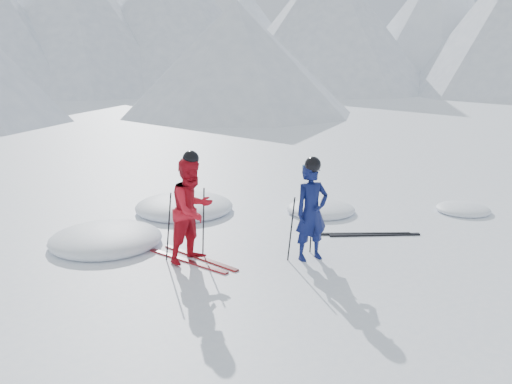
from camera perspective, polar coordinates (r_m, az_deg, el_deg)
ground at (r=9.96m, az=10.25°, el=-5.12°), size 160.00×160.00×0.00m
mountain_range at (r=43.59m, az=-21.96°, el=17.54°), size 106.15×62.94×15.53m
skier_blue at (r=8.78m, az=5.87°, el=-2.11°), size 0.65×0.49×1.60m
skier_red at (r=8.71m, az=-6.73°, el=-1.89°), size 0.94×0.80×1.70m
pole_blue_left at (r=8.76m, az=3.73°, el=-3.91°), size 0.11×0.08×1.06m
pole_blue_right at (r=9.19m, az=5.88°, el=-3.10°), size 0.11×0.07×1.06m
pole_red_left at (r=8.85m, az=-9.18°, el=-3.63°), size 0.12×0.09×1.13m
pole_red_right at (r=9.06m, az=-5.56°, el=-3.11°), size 0.12×0.08×1.13m
ski_worn_left at (r=8.91m, az=-7.24°, el=-7.21°), size 0.49×1.67×0.03m
ski_worn_right at (r=9.03m, az=-5.92°, el=-6.89°), size 0.38×1.69×0.03m
ski_loose_a at (r=10.36m, az=11.39°, el=-4.34°), size 1.41×1.09×0.03m
ski_loose_b at (r=10.34m, az=12.38°, el=-4.42°), size 1.44×1.05×0.03m
snow_lumps at (r=11.00m, az=-5.87°, el=-3.14°), size 8.45×5.36×0.46m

